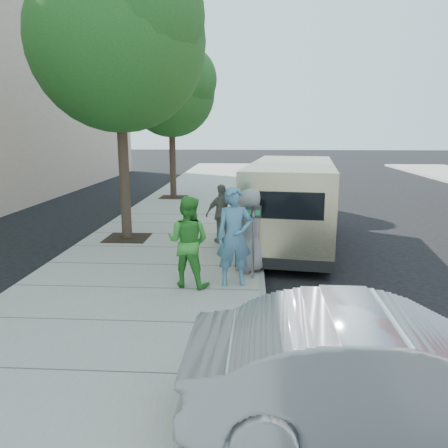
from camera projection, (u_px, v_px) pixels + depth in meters
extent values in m
plane|color=black|center=(198.00, 271.00, 9.97)|extent=(120.00, 120.00, 0.00)
cube|color=gray|center=(154.00, 267.00, 10.01)|extent=(5.00, 60.00, 0.15)
cube|color=gray|center=(261.00, 269.00, 9.87)|extent=(0.12, 60.00, 0.16)
cube|color=black|center=(127.00, 238.00, 12.41)|extent=(1.20, 1.20, 0.01)
cylinder|color=#38281E|center=(124.00, 168.00, 11.99)|extent=(0.28, 0.28, 3.96)
sphere|color=#1C541C|center=(118.00, 42.00, 11.30)|extent=(4.60, 4.60, 4.60)
sphere|color=#1C541C|center=(136.00, 18.00, 10.77)|extent=(3.45, 3.45, 3.45)
sphere|color=#1C541C|center=(105.00, 34.00, 11.75)|extent=(3.22, 3.22, 3.22)
cube|color=black|center=(174.00, 197.00, 19.82)|extent=(1.20, 1.20, 0.01)
cylinder|color=#38281E|center=(173.00, 158.00, 19.45)|extent=(0.28, 0.28, 3.52)
sphere|color=#1C541C|center=(171.00, 93.00, 18.85)|extent=(3.80, 3.80, 3.80)
sphere|color=#1C541C|center=(183.00, 80.00, 18.32)|extent=(2.85, 2.85, 2.85)
sphere|color=#1C541C|center=(162.00, 87.00, 19.30)|extent=(2.66, 2.66, 2.66)
cylinder|color=gray|center=(253.00, 250.00, 8.94)|extent=(0.06, 0.06, 1.21)
cube|color=gray|center=(253.00, 219.00, 8.80)|extent=(0.24, 0.09, 0.09)
cube|color=#2D2D30|center=(249.00, 212.00, 8.78)|extent=(0.14, 0.12, 0.24)
cube|color=#2D2D30|center=(258.00, 212.00, 8.75)|extent=(0.14, 0.12, 0.24)
cube|color=beige|center=(291.00, 201.00, 11.86)|extent=(2.84, 5.90, 2.09)
cube|color=beige|center=(295.00, 202.00, 14.94)|extent=(1.99, 0.83, 0.89)
cube|color=black|center=(286.00, 206.00, 9.05)|extent=(1.56, 0.23, 0.58)
cylinder|color=black|center=(264.00, 218.00, 14.01)|extent=(0.38, 0.83, 0.80)
cylinder|color=black|center=(323.00, 220.00, 13.66)|extent=(0.38, 0.83, 0.80)
cylinder|color=black|center=(247.00, 249.00, 10.32)|extent=(0.38, 0.83, 0.80)
cylinder|color=black|center=(327.00, 254.00, 9.97)|extent=(0.38, 0.83, 0.80)
imported|color=#A2A4A8|center=(387.00, 374.00, 4.52)|extent=(4.24, 1.53, 1.39)
imported|color=teal|center=(234.00, 237.00, 8.52)|extent=(0.79, 0.60, 1.95)
imported|color=green|center=(188.00, 242.00, 8.47)|extent=(1.01, 0.88, 1.79)
imported|color=gray|center=(251.00, 230.00, 9.35)|extent=(1.05, 1.04, 1.83)
imported|color=slate|center=(222.00, 214.00, 11.77)|extent=(1.01, 0.74, 1.59)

